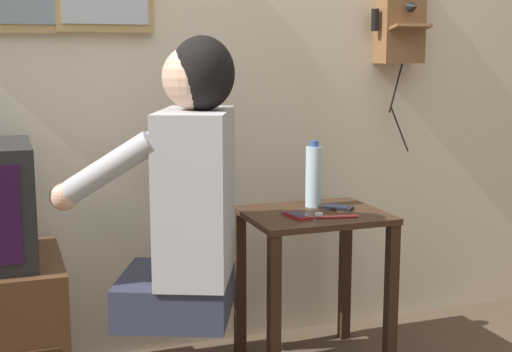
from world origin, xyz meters
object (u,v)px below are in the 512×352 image
(cell_phone_spare, at_px, (336,207))
(cell_phone_held, at_px, (297,215))
(wall_phone_antique, at_px, (400,14))
(water_bottle, at_px, (314,176))
(toothbrush, at_px, (334,216))
(person, at_px, (188,190))

(cell_phone_spare, bearing_deg, cell_phone_held, 154.04)
(wall_phone_antique, height_order, cell_phone_spare, wall_phone_antique)
(cell_phone_held, bearing_deg, water_bottle, 39.38)
(cell_phone_held, distance_m, toothbrush, 0.13)
(cell_phone_spare, bearing_deg, toothbrush, -166.61)
(cell_phone_held, distance_m, cell_phone_spare, 0.21)
(cell_phone_held, distance_m, water_bottle, 0.23)
(person, xyz_separation_m, toothbrush, (0.55, 0.04, -0.14))
(wall_phone_antique, height_order, toothbrush, wall_phone_antique)
(person, relative_size, cell_phone_held, 6.98)
(wall_phone_antique, xyz_separation_m, cell_phone_spare, (-0.41, -0.26, -0.74))
(cell_phone_spare, bearing_deg, wall_phone_antique, -14.19)
(cell_phone_held, height_order, cell_phone_spare, same)
(person, height_order, water_bottle, person)
(water_bottle, distance_m, toothbrush, 0.24)
(cell_phone_spare, distance_m, water_bottle, 0.15)
(wall_phone_antique, height_order, water_bottle, wall_phone_antique)
(toothbrush, bearing_deg, wall_phone_antique, -39.15)
(wall_phone_antique, distance_m, cell_phone_held, 1.01)
(person, bearing_deg, toothbrush, -63.25)
(cell_phone_held, relative_size, cell_phone_spare, 1.00)
(cell_phone_spare, xyz_separation_m, toothbrush, (-0.08, -0.13, 0.00))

